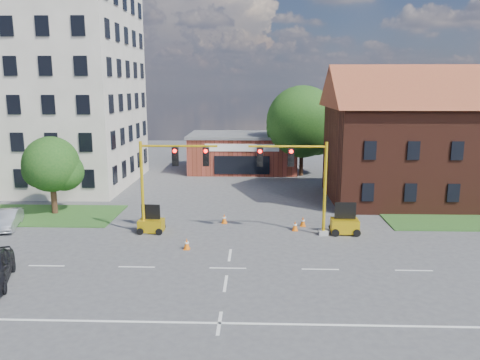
{
  "coord_description": "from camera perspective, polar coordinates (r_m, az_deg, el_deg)",
  "views": [
    {
      "loc": [
        1.45,
        -23.89,
        9.72
      ],
      "look_at": [
        0.33,
        10.0,
        2.87
      ],
      "focal_mm": 35.0,
      "sensor_mm": 36.0,
      "label": 1
    }
  ],
  "objects": [
    {
      "name": "townhouse_row",
      "position": [
        43.35,
        24.45,
        5.38
      ],
      "size": [
        21.0,
        11.0,
        11.5
      ],
      "color": "#471F15",
      "rests_on": "ground"
    },
    {
      "name": "cone_c",
      "position": [
        32.27,
        6.72,
        -5.57
      ],
      "size": [
        0.4,
        0.4,
        0.7
      ],
      "color": "orange",
      "rests_on": "ground"
    },
    {
      "name": "signal_mast_west",
      "position": [
        30.99,
        -8.94,
        0.49
      ],
      "size": [
        5.3,
        0.6,
        6.2
      ],
      "color": "gray",
      "rests_on": "ground"
    },
    {
      "name": "tree_large",
      "position": [
        51.41,
        8.03,
        6.77
      ],
      "size": [
        8.16,
        7.77,
        9.79
      ],
      "color": "#331E12",
      "rests_on": "ground"
    },
    {
      "name": "cone_b",
      "position": [
        33.73,
        -1.93,
        -4.74
      ],
      "size": [
        0.4,
        0.4,
        0.7
      ],
      "color": "orange",
      "rests_on": "ground"
    },
    {
      "name": "ground",
      "position": [
        25.83,
        -1.49,
        -10.69
      ],
      "size": [
        120.0,
        120.0,
        0.0
      ],
      "primitive_type": "plane",
      "color": "#474749",
      "rests_on": "ground"
    },
    {
      "name": "tree_nw_front",
      "position": [
        38.16,
        -21.67,
        1.57
      ],
      "size": [
        4.42,
        4.21,
        6.01
      ],
      "color": "#331E12",
      "rests_on": "ground"
    },
    {
      "name": "cone_d",
      "position": [
        33.32,
        7.68,
        -5.04
      ],
      "size": [
        0.4,
        0.4,
        0.7
      ],
      "color": "orange",
      "rests_on": "ground"
    },
    {
      "name": "sedan_silver_front",
      "position": [
        36.25,
        -26.48,
        -4.32
      ],
      "size": [
        2.3,
        4.11,
        1.28
      ],
      "primitive_type": "imported",
      "rotation": [
        0.0,
        0.0,
        0.26
      ],
      "color": "#A8AAAF",
      "rests_on": "ground"
    },
    {
      "name": "brick_shop",
      "position": [
        54.42,
        0.36,
        3.43
      ],
      "size": [
        12.4,
        8.4,
        4.3
      ],
      "color": "maroon",
      "rests_on": "ground"
    },
    {
      "name": "signal_mast_east",
      "position": [
        30.58,
        7.31,
        0.39
      ],
      "size": [
        5.3,
        0.6,
        6.2
      ],
      "color": "gray",
      "rests_on": "ground"
    },
    {
      "name": "lane_markings",
      "position": [
        23.08,
        -1.94,
        -13.48
      ],
      "size": [
        60.0,
        36.0,
        0.01
      ],
      "primitive_type": null,
      "color": "white",
      "rests_on": "ground"
    },
    {
      "name": "trailer_east",
      "position": [
        32.08,
        12.64,
        -5.31
      ],
      "size": [
        1.83,
        1.25,
        2.05
      ],
      "rotation": [
        0.0,
        0.0,
        -0.03
      ],
      "color": "yellow",
      "rests_on": "ground"
    },
    {
      "name": "office_block",
      "position": [
        50.57,
        -23.67,
        11.15
      ],
      "size": [
        18.4,
        15.4,
        20.6
      ],
      "color": "#B8B0A1",
      "rests_on": "ground"
    },
    {
      "name": "pickup_white",
      "position": [
        41.17,
        19.26,
        -1.73
      ],
      "size": [
        6.08,
        3.2,
        1.63
      ],
      "primitive_type": "imported",
      "rotation": [
        0.0,
        0.0,
        1.66
      ],
      "color": "white",
      "rests_on": "ground"
    },
    {
      "name": "trailer_west",
      "position": [
        32.16,
        -10.77,
        -5.31
      ],
      "size": [
        1.68,
        1.17,
        1.85
      ],
      "rotation": [
        0.0,
        0.0,
        -0.05
      ],
      "color": "yellow",
      "rests_on": "ground"
    },
    {
      "name": "cone_a",
      "position": [
        28.68,
        -6.52,
        -7.75
      ],
      "size": [
        0.4,
        0.4,
        0.7
      ],
      "color": "orange",
      "rests_on": "ground"
    }
  ]
}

